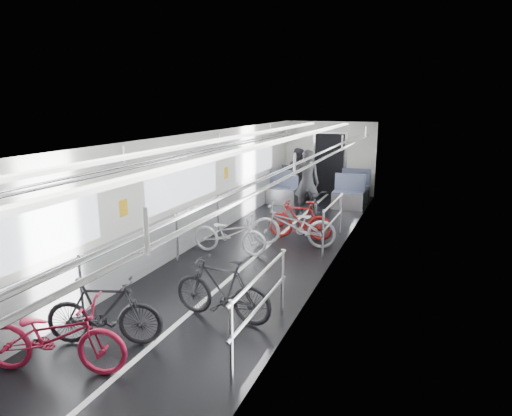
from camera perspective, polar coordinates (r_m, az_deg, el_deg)
The scene contains 10 objects.
car_shell at distance 10.40m, azimuth 3.16°, elevation 2.59°, with size 3.02×14.01×2.41m.
bike_left_near at distance 5.83m, azimuth -23.94°, elevation -14.42°, with size 0.59×1.70×0.90m, color maroon.
bike_left_mid at distance 6.21m, azimuth -18.48°, elevation -12.18°, with size 0.42×1.50×0.90m, color black.
bike_left_far at distance 9.30m, azimuth -3.30°, elevation -3.22°, with size 0.55×1.57×0.83m, color silver.
bike_right_near at distance 6.55m, azimuth -4.27°, elevation -10.05°, with size 0.43×1.53×0.92m, color black.
bike_right_mid at distance 9.71m, azimuth 4.71°, elevation -2.17°, with size 0.63×1.80×0.95m, color #ABAAAF.
bike_right_far at distance 10.28m, azimuth 5.53°, elevation -1.48°, with size 0.42×1.47×0.89m, color maroon.
bike_aisle at distance 12.24m, azimuth 7.35°, elevation 0.63°, with size 0.53×1.51×0.80m, color black.
person_standing at distance 12.29m, azimuth 6.37°, elevation 3.12°, with size 0.66×0.43×1.81m, color black.
person_seated at distance 14.55m, azimuth 5.17°, elevation 4.33°, with size 0.78×0.61×1.61m, color #28262D.
Camera 1 is at (3.12, -7.95, 3.04)m, focal length 32.00 mm.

